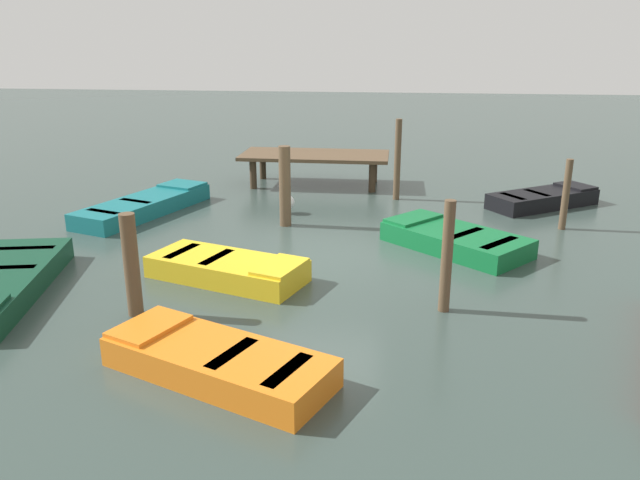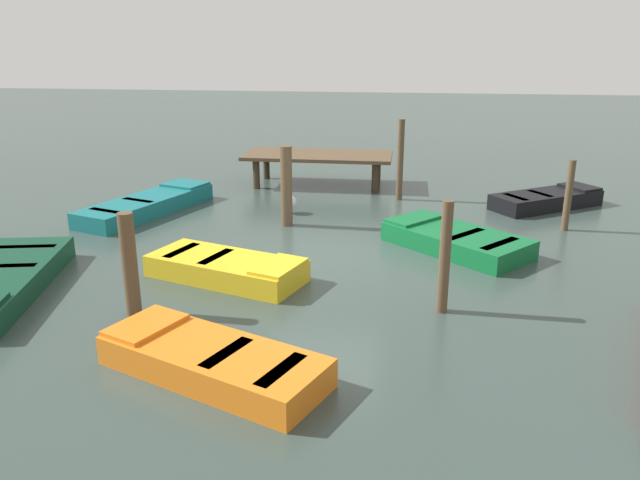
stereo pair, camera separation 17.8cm
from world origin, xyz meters
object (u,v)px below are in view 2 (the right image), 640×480
object	(u,v)px
rowboat_green	(455,239)
mooring_piling_mid_left	(445,258)
rowboat_teal	(148,204)
mooring_piling_far_right	(568,196)
dock_segment	(318,158)
mooring_piling_near_right	(400,160)
rowboat_yellow	(227,268)
mooring_piling_far_left	(286,186)
rowboat_orange	(212,360)
marker_buoy	(289,202)
rowboat_black	(547,199)
mooring_piling_mid_right	(130,264)

from	to	relation	value
rowboat_green	mooring_piling_mid_left	world-z (taller)	mooring_piling_mid_left
rowboat_green	mooring_piling_mid_left	xyz separation A→B (m)	(-0.42, -3.18, 0.71)
rowboat_teal	mooring_piling_far_right	xyz separation A→B (m)	(10.11, -0.12, 0.60)
dock_segment	mooring_piling_near_right	bearing A→B (deg)	-30.83
rowboat_green	mooring_piling_far_right	xyz separation A→B (m)	(2.59, 1.75, 0.60)
rowboat_yellow	rowboat_green	bearing A→B (deg)	46.84
mooring_piling_mid_left	mooring_piling_far_right	bearing A→B (deg)	58.60
mooring_piling_far_left	mooring_piling_far_right	size ratio (longest dim) A/B	1.15
dock_segment	mooring_piling_far_right	distance (m)	7.33
mooring_piling_far_left	mooring_piling_mid_left	world-z (taller)	mooring_piling_far_left
rowboat_yellow	mooring_piling_far_left	world-z (taller)	mooring_piling_far_left
dock_segment	rowboat_orange	distance (m)	11.17
mooring_piling_near_right	marker_buoy	distance (m)	3.36
rowboat_black	rowboat_teal	world-z (taller)	same
rowboat_orange	mooring_piling_mid_left	world-z (taller)	mooring_piling_mid_left
rowboat_teal	mooring_piling_far_right	distance (m)	10.13
rowboat_green	rowboat_yellow	bearing A→B (deg)	69.46
mooring_piling_far_left	rowboat_yellow	bearing A→B (deg)	-97.00
rowboat_black	marker_buoy	distance (m)	6.72
mooring_piling_far_right	mooring_piling_mid_left	bearing A→B (deg)	-121.40
rowboat_orange	marker_buoy	world-z (taller)	marker_buoy
mooring_piling_far_right	marker_buoy	distance (m)	6.59
rowboat_teal	mooring_piling_far_right	world-z (taller)	mooring_piling_far_right
mooring_piling_mid_right	marker_buoy	world-z (taller)	mooring_piling_mid_right
rowboat_orange	mooring_piling_far_right	size ratio (longest dim) A/B	2.01
mooring_piling_far_left	mooring_piling_near_right	bearing A→B (deg)	47.81
rowboat_yellow	mooring_piling_far_left	bearing A→B (deg)	101.59
rowboat_yellow	mooring_piling_far_right	size ratio (longest dim) A/B	1.89
rowboat_teal	mooring_piling_mid_right	size ratio (longest dim) A/B	2.46
dock_segment	rowboat_black	bearing A→B (deg)	-15.62
rowboat_yellow	mooring_piling_near_right	size ratio (longest dim) A/B	1.42
rowboat_teal	marker_buoy	world-z (taller)	marker_buoy
rowboat_orange	rowboat_yellow	world-z (taller)	same
mooring_piling_far_right	marker_buoy	world-z (taller)	mooring_piling_far_right
mooring_piling_mid_left	marker_buoy	distance (m)	6.54
rowboat_orange	rowboat_black	size ratio (longest dim) A/B	1.07
mooring_piling_far_right	dock_segment	bearing A→B (deg)	148.97
mooring_piling_far_left	mooring_piling_mid_left	distance (m)	5.58
mooring_piling_far_left	mooring_piling_near_right	world-z (taller)	mooring_piling_near_right
mooring_piling_far_left	rowboat_orange	bearing A→B (deg)	-87.30
rowboat_orange	rowboat_green	bearing A→B (deg)	-98.96
mooring_piling_mid_right	mooring_piling_near_right	size ratio (longest dim) A/B	0.77
rowboat_yellow	marker_buoy	distance (m)	4.57
mooring_piling_mid_left	dock_segment	bearing A→B (deg)	110.57
rowboat_green	rowboat_yellow	distance (m)	4.83
rowboat_black	mooring_piling_mid_left	size ratio (longest dim) A/B	1.67
rowboat_orange	mooring_piling_near_right	xyz separation A→B (m)	(2.25, 9.71, 0.88)
dock_segment	mooring_piling_mid_right	world-z (taller)	mooring_piling_mid_right
rowboat_orange	mooring_piling_mid_right	bearing A→B (deg)	-19.68
mooring_piling_far_left	marker_buoy	bearing A→B (deg)	97.73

